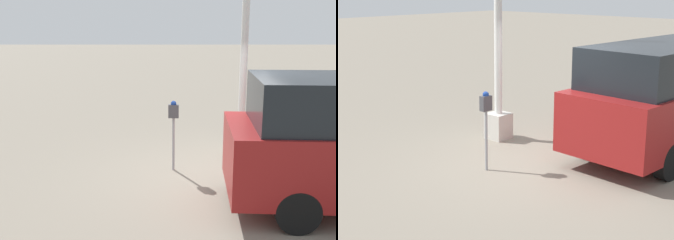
# 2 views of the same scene
# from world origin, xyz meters

# --- Properties ---
(ground_plane) EXTENTS (80.00, 80.00, 0.00)m
(ground_plane) POSITION_xyz_m (0.00, 0.00, 0.00)
(ground_plane) COLOR gray
(parking_meter_near) EXTENTS (0.21, 0.12, 1.42)m
(parking_meter_near) POSITION_xyz_m (-0.69, 0.41, 1.05)
(parking_meter_near) COLOR #9E9EA3
(parking_meter_near) RESTS_ON ground
(lamp_post) EXTENTS (0.44, 0.44, 5.38)m
(lamp_post) POSITION_xyz_m (0.85, 1.59, 1.72)
(lamp_post) COLOR beige
(lamp_post) RESTS_ON ground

